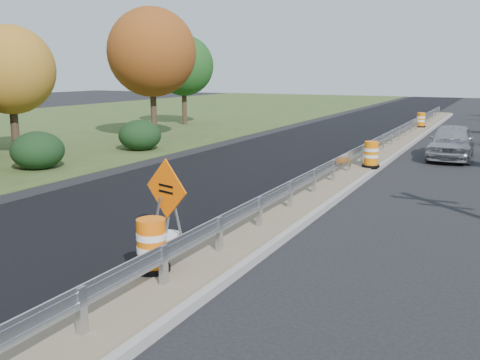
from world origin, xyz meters
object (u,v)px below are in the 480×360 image
at_px(barrel_median_mid, 371,155).
at_px(barrel_median_far, 421,120).
at_px(barrel_median_near, 152,246).
at_px(caution_sign, 167,220).
at_px(car_silver, 452,142).

xyz_separation_m(barrel_median_mid, barrel_median_far, (-0.50, 16.36, -0.02)).
relative_size(barrel_median_near, barrel_median_mid, 1.00).
bearing_deg(barrel_median_near, caution_sign, 117.85).
bearing_deg(barrel_median_near, barrel_median_mid, 85.05).
bearing_deg(caution_sign, car_silver, 89.86).
relative_size(caution_sign, barrel_median_near, 1.94).
xyz_separation_m(barrel_median_near, barrel_median_mid, (1.10, 12.70, -0.00)).
bearing_deg(car_silver, caution_sign, -107.69).
distance_m(barrel_median_far, car_silver, 11.75).
bearing_deg(car_silver, barrel_median_mid, -116.67).
height_order(barrel_median_near, barrel_median_mid, same).
bearing_deg(barrel_median_far, barrel_median_near, -91.18).
xyz_separation_m(caution_sign, barrel_median_far, (1.78, 26.82, 0.20)).
distance_m(barrel_median_near, barrel_median_far, 29.07).
bearing_deg(barrel_median_near, car_silver, 78.74).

